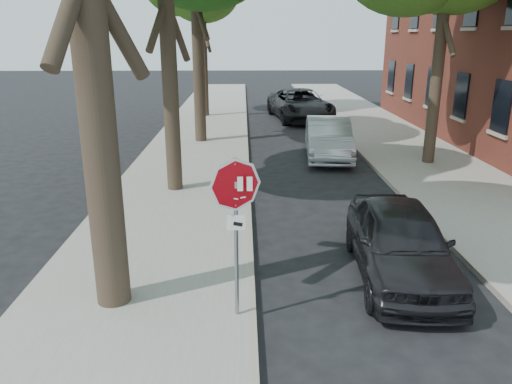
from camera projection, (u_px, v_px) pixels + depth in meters
ground at (280, 320)px, 8.15m from camera, size 120.00×120.00×0.00m
sidewalk_left at (194, 152)px, 19.51m from camera, size 4.00×55.00×0.12m
sidewalk_right at (410, 151)px, 19.72m from camera, size 4.00×55.00×0.12m
curb_left at (247, 152)px, 19.56m from camera, size 0.12×55.00×0.13m
curb_right at (358, 151)px, 19.66m from camera, size 0.12×55.00×0.13m
stop_sign at (236, 208)px, 7.52m from camera, size 0.76×0.34×2.61m
car_a at (400, 242)px, 9.42m from camera, size 2.00×4.31×1.43m
car_b at (328, 138)px, 18.65m from camera, size 1.97×4.65×1.49m
car_d at (300, 105)px, 27.10m from camera, size 3.49×6.24×1.65m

